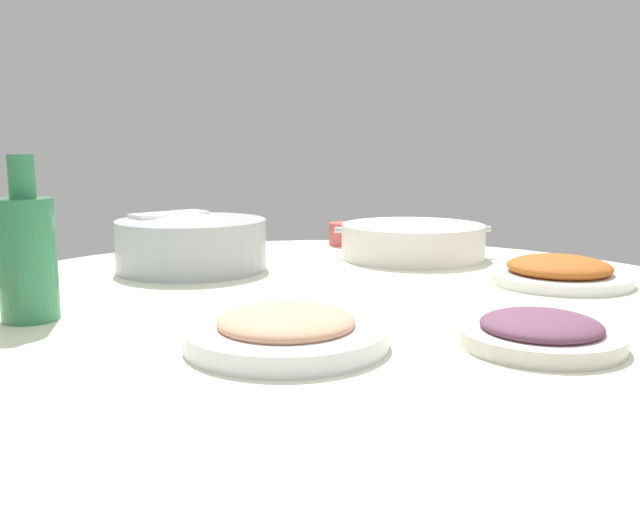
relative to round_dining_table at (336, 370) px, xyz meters
name	(u,v)px	position (x,y,z in m)	size (l,w,h in m)	color
round_dining_table	(336,370)	(0.00, 0.00, 0.00)	(1.35, 1.35, 0.73)	#99999E
rice_bowl	(192,243)	(0.30, -0.24, 0.16)	(0.28, 0.28, 0.10)	#B2B5BA
soup_bowl	(413,242)	(-0.12, -0.42, 0.14)	(0.32, 0.30, 0.07)	white
dish_stirfry	(559,272)	(-0.37, -0.18, 0.13)	(0.24, 0.24, 0.05)	white
dish_shrimp	(286,331)	(0.04, 0.23, 0.13)	(0.24, 0.24, 0.05)	white
dish_eggplant	(541,332)	(-0.26, 0.20, 0.12)	(0.19, 0.19, 0.04)	silver
green_bottle	(27,254)	(0.40, 0.15, 0.20)	(0.08, 0.08, 0.22)	#338554
tea_cup_far	(346,234)	(0.03, -0.59, 0.13)	(0.08, 0.08, 0.05)	#BF4A47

